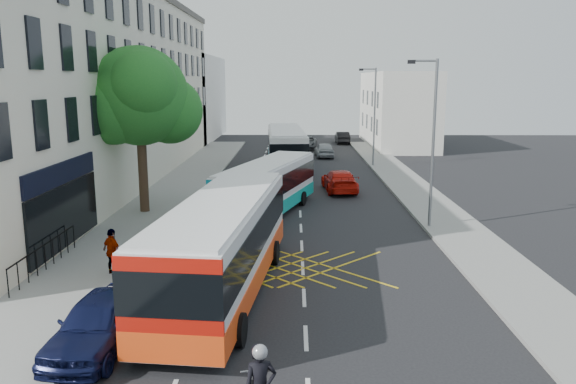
{
  "coord_description": "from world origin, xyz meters",
  "views": [
    {
      "loc": [
        -0.34,
        -14.77,
        7.17
      ],
      "look_at": [
        -0.62,
        10.1,
        2.2
      ],
      "focal_mm": 35.0,
      "sensor_mm": 36.0,
      "label": 1
    }
  ],
  "objects_px": {
    "red_hatchback": "(340,181)",
    "pedestrian_far": "(112,252)",
    "distant_car_silver": "(324,150)",
    "bus_far": "(286,149)",
    "lamp_near": "(431,135)",
    "bus_near": "(223,244)",
    "lamp_far": "(373,112)",
    "distant_car_grey": "(306,143)",
    "bus_mid": "(268,187)",
    "parked_car_silver": "(176,240)",
    "street_tree": "(139,97)",
    "distant_car_dark": "(342,138)",
    "parked_car_blue": "(99,322)"
  },
  "relations": [
    {
      "from": "lamp_far",
      "to": "bus_far",
      "type": "height_order",
      "value": "lamp_far"
    },
    {
      "from": "lamp_far",
      "to": "bus_far",
      "type": "xyz_separation_m",
      "value": [
        -7.19,
        -2.03,
        -2.85
      ]
    },
    {
      "from": "distant_car_silver",
      "to": "distant_car_dark",
      "type": "height_order",
      "value": "distant_car_silver"
    },
    {
      "from": "bus_near",
      "to": "distant_car_silver",
      "type": "bearing_deg",
      "value": 87.19
    },
    {
      "from": "parked_car_silver",
      "to": "distant_car_silver",
      "type": "relative_size",
      "value": 1.05
    },
    {
      "from": "lamp_near",
      "to": "bus_near",
      "type": "bearing_deg",
      "value": -136.33
    },
    {
      "from": "bus_far",
      "to": "lamp_far",
      "type": "bearing_deg",
      "value": 12.63
    },
    {
      "from": "bus_mid",
      "to": "parked_car_blue",
      "type": "relative_size",
      "value": 2.36
    },
    {
      "from": "street_tree",
      "to": "distant_car_dark",
      "type": "relative_size",
      "value": 2.15
    },
    {
      "from": "distant_car_grey",
      "to": "pedestrian_far",
      "type": "height_order",
      "value": "pedestrian_far"
    },
    {
      "from": "bus_far",
      "to": "distant_car_dark",
      "type": "distance_m",
      "value": 20.76
    },
    {
      "from": "red_hatchback",
      "to": "pedestrian_far",
      "type": "relative_size",
      "value": 2.83
    },
    {
      "from": "lamp_near",
      "to": "pedestrian_far",
      "type": "distance_m",
      "value": 15.43
    },
    {
      "from": "distant_car_grey",
      "to": "pedestrian_far",
      "type": "distance_m",
      "value": 40.12
    },
    {
      "from": "street_tree",
      "to": "bus_mid",
      "type": "height_order",
      "value": "street_tree"
    },
    {
      "from": "bus_near",
      "to": "parked_car_silver",
      "type": "xyz_separation_m",
      "value": [
        -2.46,
        3.9,
        -1.01
      ]
    },
    {
      "from": "street_tree",
      "to": "bus_far",
      "type": "relative_size",
      "value": 0.73
    },
    {
      "from": "lamp_far",
      "to": "bus_near",
      "type": "xyz_separation_m",
      "value": [
        -8.94,
        -28.54,
        -2.9
      ]
    },
    {
      "from": "parked_car_blue",
      "to": "red_hatchback",
      "type": "relative_size",
      "value": 0.91
    },
    {
      "from": "bus_near",
      "to": "red_hatchback",
      "type": "height_order",
      "value": "bus_near"
    },
    {
      "from": "parked_car_blue",
      "to": "parked_car_silver",
      "type": "xyz_separation_m",
      "value": [
        0.39,
        8.03,
        -0.04
      ]
    },
    {
      "from": "lamp_near",
      "to": "parked_car_silver",
      "type": "distance_m",
      "value": 12.92
    },
    {
      "from": "distant_car_silver",
      "to": "distant_car_dark",
      "type": "xyz_separation_m",
      "value": [
        2.69,
        11.73,
        -0.02
      ]
    },
    {
      "from": "bus_near",
      "to": "pedestrian_far",
      "type": "height_order",
      "value": "bus_near"
    },
    {
      "from": "pedestrian_far",
      "to": "bus_near",
      "type": "bearing_deg",
      "value": -160.97
    },
    {
      "from": "lamp_far",
      "to": "distant_car_dark",
      "type": "relative_size",
      "value": 1.95
    },
    {
      "from": "parked_car_blue",
      "to": "distant_car_dark",
      "type": "height_order",
      "value": "parked_car_blue"
    },
    {
      "from": "lamp_near",
      "to": "distant_car_dark",
      "type": "distance_m",
      "value": 37.97
    },
    {
      "from": "distant_car_grey",
      "to": "pedestrian_far",
      "type": "xyz_separation_m",
      "value": [
        -7.89,
        -39.34,
        0.34
      ]
    },
    {
      "from": "pedestrian_far",
      "to": "parked_car_silver",
      "type": "bearing_deg",
      "value": -88.39
    },
    {
      "from": "red_hatchback",
      "to": "distant_car_silver",
      "type": "height_order",
      "value": "red_hatchback"
    },
    {
      "from": "parked_car_silver",
      "to": "pedestrian_far",
      "type": "relative_size",
      "value": 2.5
    },
    {
      "from": "street_tree",
      "to": "bus_near",
      "type": "xyz_separation_m",
      "value": [
        5.76,
        -11.5,
        -4.57
      ]
    },
    {
      "from": "distant_car_silver",
      "to": "distant_car_dark",
      "type": "relative_size",
      "value": 1.0
    },
    {
      "from": "lamp_near",
      "to": "parked_car_blue",
      "type": "relative_size",
      "value": 1.81
    },
    {
      "from": "distant_car_silver",
      "to": "pedestrian_far",
      "type": "distance_m",
      "value": 34.5
    },
    {
      "from": "street_tree",
      "to": "pedestrian_far",
      "type": "xyz_separation_m",
      "value": [
        1.51,
        -10.11,
        -5.28
      ]
    },
    {
      "from": "lamp_near",
      "to": "distant_car_silver",
      "type": "height_order",
      "value": "lamp_near"
    },
    {
      "from": "distant_car_grey",
      "to": "distant_car_dark",
      "type": "relative_size",
      "value": 1.17
    },
    {
      "from": "distant_car_silver",
      "to": "bus_far",
      "type": "bearing_deg",
      "value": 63.41
    },
    {
      "from": "bus_mid",
      "to": "parked_car_blue",
      "type": "xyz_separation_m",
      "value": [
        -3.83,
        -15.47,
        -0.75
      ]
    },
    {
      "from": "distant_car_silver",
      "to": "red_hatchback",
      "type": "bearing_deg",
      "value": 87.31
    },
    {
      "from": "lamp_far",
      "to": "bus_near",
      "type": "relative_size",
      "value": 0.68
    },
    {
      "from": "bus_far",
      "to": "red_hatchback",
      "type": "relative_size",
      "value": 2.49
    },
    {
      "from": "street_tree",
      "to": "pedestrian_far",
      "type": "bearing_deg",
      "value": -81.5
    },
    {
      "from": "parked_car_blue",
      "to": "distant_car_grey",
      "type": "bearing_deg",
      "value": 86.88
    },
    {
      "from": "bus_mid",
      "to": "distant_car_dark",
      "type": "height_order",
      "value": "bus_mid"
    },
    {
      "from": "bus_far",
      "to": "parked_car_blue",
      "type": "bearing_deg",
      "value": -101.7
    },
    {
      "from": "distant_car_silver",
      "to": "bus_mid",
      "type": "bearing_deg",
      "value": 76.44
    },
    {
      "from": "bus_mid",
      "to": "distant_car_grey",
      "type": "relative_size",
      "value": 2.17
    }
  ]
}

